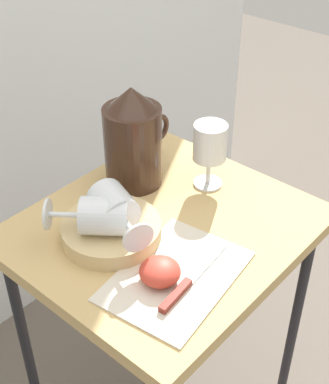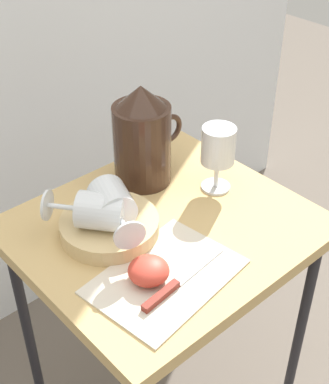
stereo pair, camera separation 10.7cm
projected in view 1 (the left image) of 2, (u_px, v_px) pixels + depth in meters
The scene contains 9 objects.
table at pixel (165, 250), 1.16m from camera, with size 0.57×0.50×0.71m.
linen_napkin at pixel (176, 276), 1.00m from camera, with size 0.27×0.19×0.00m, color beige.
basket_tray at pixel (111, 231), 1.07m from camera, with size 0.19×0.19×0.04m, color tan.
pitcher at pixel (133, 145), 1.19m from camera, with size 0.18×0.13×0.23m.
wine_glass_upright at pixel (210, 146), 1.17m from camera, with size 0.07×0.07×0.15m.
wine_glass_tipped_near at pixel (102, 216), 1.02m from camera, with size 0.15×0.16×0.07m.
wine_glass_tipped_far at pixel (114, 208), 1.04m from camera, with size 0.11×0.16×0.08m.
apple_half_left at pixel (160, 272), 0.97m from camera, with size 0.07×0.07×0.04m, color #CC3D2D.
knife at pixel (185, 285), 0.97m from camera, with size 0.21×0.04×0.01m.
Camera 1 is at (-0.65, -0.57, 1.42)m, focal length 51.90 mm.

